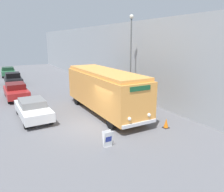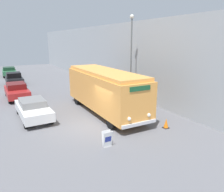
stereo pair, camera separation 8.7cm
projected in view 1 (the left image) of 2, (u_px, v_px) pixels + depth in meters
ground_plane at (91, 127)px, 14.03m from camera, size 80.00×80.00×0.00m
building_wall_right at (110, 57)px, 24.83m from camera, size 0.30×60.00×7.13m
vintage_bus at (105, 89)px, 16.56m from camera, size 2.59×9.14×3.25m
sign_board at (108, 139)px, 11.41m from camera, size 0.51×0.33×0.87m
streetlamp at (131, 48)px, 18.67m from camera, size 0.36×0.36×7.51m
parked_car_near at (33, 109)px, 15.45m from camera, size 1.99×4.68×1.40m
parked_car_mid at (16, 91)px, 20.82m from camera, size 1.97×4.51×1.47m
parked_car_far at (13, 79)px, 27.25m from camera, size 1.89×4.03×1.51m
parked_car_distant at (8, 71)px, 33.58m from camera, size 2.03×4.39×1.40m
traffic_cone at (166, 123)px, 13.89m from camera, size 0.36×0.36×0.62m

